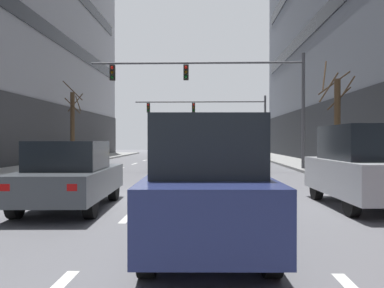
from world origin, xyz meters
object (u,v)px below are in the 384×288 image
(street_tree_0, at_px, (73,125))
(traffic_signal_0, at_px, (226,84))
(car_driving_0, at_px, (70,175))
(street_tree_1, at_px, (337,122))
(taxi_driving_1, at_px, (204,150))
(traffic_signal_1, at_px, (215,113))
(car_parked_1, at_px, (363,166))
(car_driving_2, at_px, (206,184))

(street_tree_0, bearing_deg, traffic_signal_0, -32.49)
(car_driving_0, distance_m, street_tree_1, 13.71)
(car_driving_0, bearing_deg, street_tree_0, 107.76)
(car_driving_0, relative_size, street_tree_0, 0.78)
(car_driving_0, relative_size, taxi_driving_1, 1.00)
(taxi_driving_1, bearing_deg, street_tree_0, -139.39)
(car_driving_0, xyz_separation_m, traffic_signal_0, (4.42, 12.80, 3.93))
(traffic_signal_0, bearing_deg, street_tree_1, -31.10)
(street_tree_0, height_order, street_tree_1, street_tree_0)
(car_driving_0, relative_size, traffic_signal_0, 0.38)
(street_tree_0, bearing_deg, taxi_driving_1, 40.61)
(car_driving_0, xyz_separation_m, traffic_signal_1, (4.21, 27.07, 3.34))
(taxi_driving_1, xyz_separation_m, traffic_signal_0, (1.19, -14.96, 3.92))
(car_parked_1, bearing_deg, car_driving_0, -176.52)
(street_tree_0, bearing_deg, street_tree_1, -32.05)
(street_tree_0, bearing_deg, car_driving_0, -72.24)
(car_driving_2, xyz_separation_m, car_parked_1, (3.92, 4.08, 0.02))
(taxi_driving_1, bearing_deg, street_tree_1, -70.80)
(car_parked_1, bearing_deg, traffic_signal_1, 96.42)
(car_driving_0, bearing_deg, street_tree_1, 45.65)
(car_driving_2, distance_m, street_tree_0, 25.21)
(car_parked_1, height_order, street_tree_0, street_tree_0)
(car_driving_0, xyz_separation_m, street_tree_1, (9.51, 9.73, 1.73))
(traffic_signal_0, relative_size, street_tree_0, 2.06)
(taxi_driving_1, bearing_deg, traffic_signal_1, -35.06)
(traffic_signal_0, bearing_deg, car_driving_0, -109.04)
(traffic_signal_1, bearing_deg, car_driving_0, -98.85)
(traffic_signal_0, height_order, traffic_signal_1, traffic_signal_0)
(car_driving_0, xyz_separation_m, car_driving_2, (3.30, -3.65, 0.19))
(traffic_signal_0, bearing_deg, traffic_signal_1, 90.81)
(car_parked_1, distance_m, traffic_signal_1, 26.98)
(car_driving_0, height_order, street_tree_1, street_tree_1)
(taxi_driving_1, relative_size, street_tree_1, 0.83)
(taxi_driving_1, distance_m, car_driving_2, 31.41)
(traffic_signal_1, bearing_deg, street_tree_1, -73.02)
(car_driving_2, bearing_deg, traffic_signal_0, 86.10)
(car_driving_2, xyz_separation_m, traffic_signal_1, (0.92, 30.72, 3.15))
(car_driving_0, distance_m, taxi_driving_1, 27.95)
(taxi_driving_1, xyz_separation_m, street_tree_1, (6.28, -18.04, 1.73))
(car_driving_0, distance_m, car_parked_1, 7.23)
(taxi_driving_1, bearing_deg, car_driving_0, -96.63)
(taxi_driving_1, bearing_deg, traffic_signal_0, -85.46)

